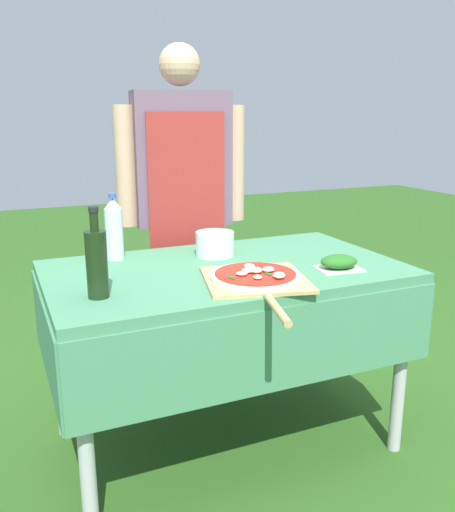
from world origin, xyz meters
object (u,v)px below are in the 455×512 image
object	(u,v)px
oil_bottle	(97,262)
mixing_tub	(215,244)
herb_container	(339,263)
prep_table	(225,291)
water_bottle	(114,229)
person_cook	(182,193)
pizza_on_peel	(256,278)

from	to	relation	value
oil_bottle	mixing_tub	bearing A→B (deg)	31.71
mixing_tub	herb_container	bearing A→B (deg)	-47.37
herb_container	mixing_tub	size ratio (longest dim) A/B	1.14
prep_table	mixing_tub	distance (m)	0.22
oil_bottle	herb_container	size ratio (longest dim) A/B	1.62
oil_bottle	mixing_tub	world-z (taller)	oil_bottle
prep_table	mixing_tub	xyz separation A→B (m)	(0.03, 0.16, 0.14)
prep_table	water_bottle	distance (m)	0.49
person_cook	pizza_on_peel	size ratio (longest dim) A/B	2.60
person_cook	pizza_on_peel	xyz separation A→B (m)	(-0.01, -0.77, -0.18)
mixing_tub	prep_table	bearing A→B (deg)	-99.39
prep_table	mixing_tub	bearing A→B (deg)	80.61
person_cook	herb_container	world-z (taller)	person_cook
prep_table	mixing_tub	world-z (taller)	mixing_tub
pizza_on_peel	herb_container	bearing A→B (deg)	16.53
mixing_tub	water_bottle	bearing A→B (deg)	164.34
pizza_on_peel	herb_container	world-z (taller)	herb_container
oil_bottle	herb_container	bearing A→B (deg)	-2.87
prep_table	person_cook	bearing A→B (deg)	86.73
water_bottle	herb_container	size ratio (longest dim) A/B	1.47
prep_table	herb_container	bearing A→B (deg)	-28.71
person_cook	oil_bottle	bearing A→B (deg)	60.79
prep_table	herb_container	size ratio (longest dim) A/B	7.49
prep_table	oil_bottle	size ratio (longest dim) A/B	4.63
water_bottle	mixing_tub	size ratio (longest dim) A/B	1.68
person_cook	oil_bottle	xyz separation A→B (m)	(-0.52, -0.71, -0.08)
herb_container	prep_table	bearing A→B (deg)	151.29
prep_table	herb_container	distance (m)	0.43
prep_table	water_bottle	world-z (taller)	water_bottle
prep_table	person_cook	xyz separation A→B (m)	(0.03, 0.56, 0.29)
herb_container	mixing_tub	xyz separation A→B (m)	(-0.33, 0.36, 0.02)
person_cook	water_bottle	xyz separation A→B (m)	(-0.38, -0.29, -0.08)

